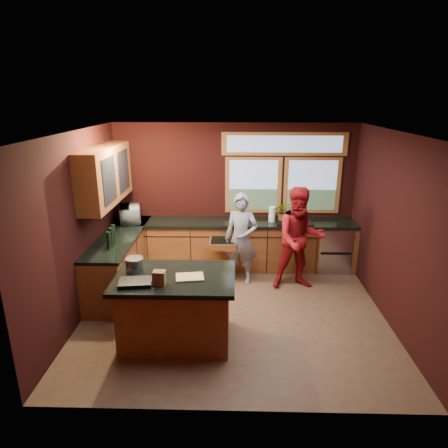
{
  "coord_description": "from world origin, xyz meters",
  "views": [
    {
      "loc": [
        -0.0,
        -5.39,
        3.17
      ],
      "look_at": [
        -0.16,
        0.4,
        1.29
      ],
      "focal_mm": 32.0,
      "sensor_mm": 36.0,
      "label": 1
    }
  ],
  "objects_px": {
    "cutting_board": "(190,277)",
    "stock_pot": "(135,264)",
    "island": "(176,308)",
    "person_grey": "(241,239)",
    "person_red": "(300,239)"
  },
  "relations": [
    {
      "from": "island",
      "to": "cutting_board",
      "type": "xyz_separation_m",
      "value": [
        0.2,
        -0.05,
        0.48
      ]
    },
    {
      "from": "cutting_board",
      "to": "stock_pot",
      "type": "bearing_deg",
      "value": 165.07
    },
    {
      "from": "island",
      "to": "person_red",
      "type": "xyz_separation_m",
      "value": [
        1.86,
        1.62,
        0.4
      ]
    },
    {
      "from": "person_red",
      "to": "stock_pot",
      "type": "xyz_separation_m",
      "value": [
        -2.41,
        -1.47,
        0.15
      ]
    },
    {
      "from": "person_grey",
      "to": "stock_pot",
      "type": "height_order",
      "value": "person_grey"
    },
    {
      "from": "person_red",
      "to": "person_grey",
      "type": "bearing_deg",
      "value": 161.92
    },
    {
      "from": "cutting_board",
      "to": "stock_pot",
      "type": "xyz_separation_m",
      "value": [
        -0.75,
        0.2,
        0.08
      ]
    },
    {
      "from": "island",
      "to": "stock_pot",
      "type": "xyz_separation_m",
      "value": [
        -0.55,
        0.15,
        0.56
      ]
    },
    {
      "from": "island",
      "to": "stock_pot",
      "type": "bearing_deg",
      "value": 164.74
    },
    {
      "from": "island",
      "to": "person_grey",
      "type": "distance_m",
      "value": 2.04
    },
    {
      "from": "person_grey",
      "to": "stock_pot",
      "type": "bearing_deg",
      "value": -115.93
    },
    {
      "from": "person_grey",
      "to": "person_red",
      "type": "xyz_separation_m",
      "value": [
        0.97,
        -0.2,
        0.08
      ]
    },
    {
      "from": "person_red",
      "to": "cutting_board",
      "type": "distance_m",
      "value": 2.35
    },
    {
      "from": "person_grey",
      "to": "island",
      "type": "bearing_deg",
      "value": -101.15
    },
    {
      "from": "island",
      "to": "person_grey",
      "type": "xyz_separation_m",
      "value": [
        0.89,
        1.81,
        0.32
      ]
    }
  ]
}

